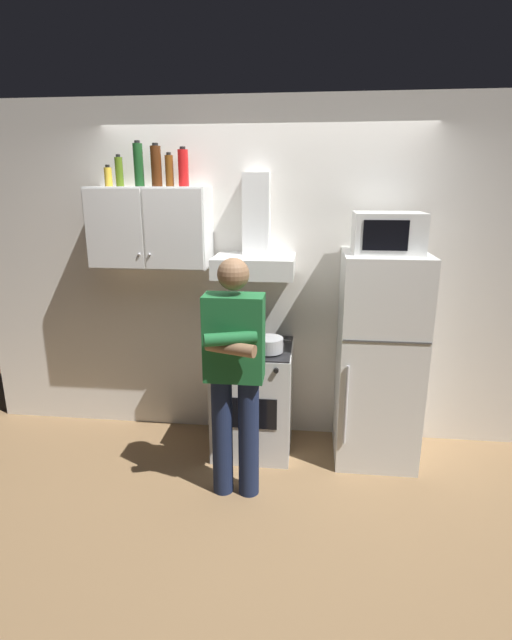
% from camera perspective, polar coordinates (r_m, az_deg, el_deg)
% --- Properties ---
extents(ground_plane, '(7.00, 7.00, 0.00)m').
position_cam_1_polar(ground_plane, '(3.83, -0.00, -16.74)').
color(ground_plane, olive).
extents(back_wall_tiled, '(4.80, 0.10, 2.70)m').
position_cam_1_polar(back_wall_tiled, '(3.89, 1.01, 5.28)').
color(back_wall_tiled, silver).
rests_on(back_wall_tiled, ground_plane).
extents(upper_cabinet, '(0.90, 0.37, 0.60)m').
position_cam_1_polar(upper_cabinet, '(3.79, -12.44, 10.75)').
color(upper_cabinet, silver).
extents(stove_oven, '(0.60, 0.62, 0.87)m').
position_cam_1_polar(stove_oven, '(3.85, -0.32, -9.26)').
color(stove_oven, silver).
rests_on(stove_oven, ground_plane).
extents(range_hood, '(0.60, 0.44, 0.75)m').
position_cam_1_polar(range_hood, '(3.63, -0.11, 8.48)').
color(range_hood, white).
extents(refrigerator, '(0.60, 0.62, 1.60)m').
position_cam_1_polar(refrigerator, '(3.72, 14.41, -4.56)').
color(refrigerator, white).
rests_on(refrigerator, ground_plane).
extents(microwave, '(0.48, 0.37, 0.28)m').
position_cam_1_polar(microwave, '(3.52, 15.44, 10.01)').
color(microwave, silver).
rests_on(microwave, refrigerator).
extents(person_standing, '(0.38, 0.33, 1.64)m').
position_cam_1_polar(person_standing, '(3.11, -2.59, -6.17)').
color(person_standing, '#192342').
rests_on(person_standing, ground_plane).
extents(cooking_pot, '(0.31, 0.21, 0.10)m').
position_cam_1_polar(cooking_pot, '(3.54, 1.53, -2.94)').
color(cooking_pot, '#B7BABF').
rests_on(cooking_pot, stove_oven).
extents(bottle_wine_green, '(0.07, 0.07, 0.32)m').
position_cam_1_polar(bottle_wine_green, '(3.82, -13.83, 17.55)').
color(bottle_wine_green, '#19471E').
rests_on(bottle_wine_green, upper_cabinet).
extents(bottle_olive_oil, '(0.06, 0.06, 0.23)m').
position_cam_1_polar(bottle_olive_oil, '(3.88, -16.00, 16.67)').
color(bottle_olive_oil, '#4C6B19').
rests_on(bottle_olive_oil, upper_cabinet).
extents(bottle_rum_dark, '(0.08, 0.08, 0.30)m').
position_cam_1_polar(bottle_rum_dark, '(3.75, -11.82, 17.55)').
color(bottle_rum_dark, '#47230F').
rests_on(bottle_rum_dark, upper_cabinet).
extents(bottle_spice_jar, '(0.06, 0.06, 0.15)m').
position_cam_1_polar(bottle_spice_jar, '(3.88, -17.21, 16.03)').
color(bottle_spice_jar, gold).
rests_on(bottle_spice_jar, upper_cabinet).
extents(bottle_soda_red, '(0.08, 0.08, 0.28)m').
position_cam_1_polar(bottle_soda_red, '(3.73, -8.66, 17.52)').
color(bottle_soda_red, red).
rests_on(bottle_soda_red, upper_cabinet).
extents(bottle_beer_brown, '(0.06, 0.06, 0.24)m').
position_cam_1_polar(bottle_beer_brown, '(3.77, -10.29, 17.14)').
color(bottle_beer_brown, brown).
rests_on(bottle_beer_brown, upper_cabinet).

